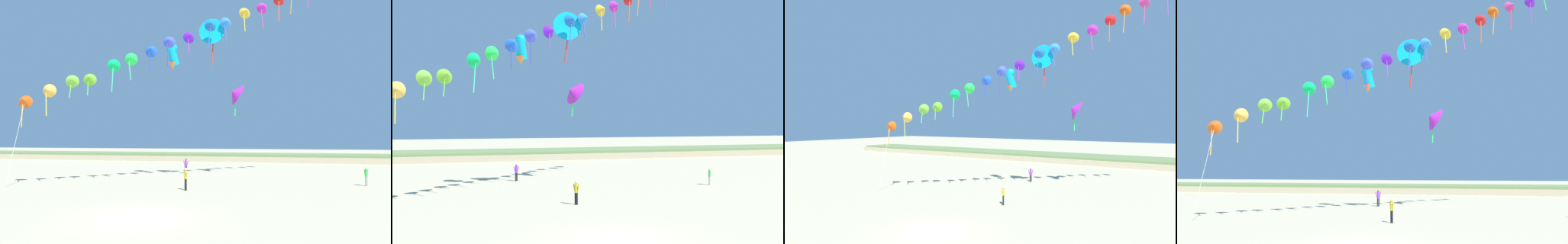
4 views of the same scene
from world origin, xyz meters
TOP-DOWN VIEW (x-y plane):
  - ground_plane at (0.00, 0.00)m, footprint 240.00×240.00m
  - dune_ridge at (0.00, 46.63)m, footprint 120.00×10.38m
  - person_near_left at (0.05, 9.37)m, footprint 0.42×0.53m
  - person_near_right at (-3.18, 21.93)m, footprint 0.56×0.33m
  - person_mid_center at (13.96, 15.05)m, footprint 0.44×0.43m
  - kite_banner_string at (0.06, 14.76)m, footprint 28.78×14.20m
  - large_kite_low_lead at (-3.20, 16.75)m, footprint 1.57×1.71m
  - large_kite_mid_trail at (2.43, 21.69)m, footprint 2.65×2.96m
  - large_kite_high_solo at (0.83, 16.73)m, footprint 2.52×1.03m

SIDE VIEW (x-z plane):
  - ground_plane at x=0.00m, z-range 0.00..0.00m
  - dune_ridge at x=0.00m, z-range 0.00..1.29m
  - person_mid_center at x=13.96m, z-range 0.12..1.66m
  - person_near_right at x=-3.18m, z-range 0.13..1.78m
  - person_near_left at x=0.05m, z-range 0.13..1.83m
  - large_kite_mid_trail at x=2.43m, z-range 7.02..10.78m
  - large_kite_low_lead at x=-3.20m, z-range 10.91..13.51m
  - kite_banner_string at x=0.06m, z-range 3.14..24.68m
  - large_kite_high_solo at x=0.83m, z-range 12.02..16.47m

